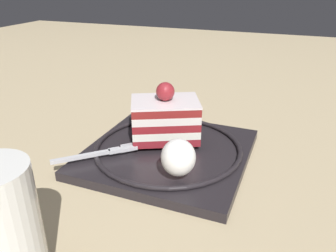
# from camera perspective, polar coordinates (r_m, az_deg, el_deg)

# --- Properties ---
(ground_plane) EXTENTS (2.40, 2.40, 0.00)m
(ground_plane) POSITION_cam_1_polar(r_m,az_deg,el_deg) (0.48, -3.44, -6.18)
(ground_plane) COLOR tan
(dessert_plate) EXTENTS (0.23, 0.23, 0.02)m
(dessert_plate) POSITION_cam_1_polar(r_m,az_deg,el_deg) (0.49, 0.00, -4.28)
(dessert_plate) COLOR black
(dessert_plate) RESTS_ON ground_plane
(cake_slice) EXTENTS (0.10, 0.12, 0.09)m
(cake_slice) POSITION_cam_1_polar(r_m,az_deg,el_deg) (0.49, -0.48, 1.36)
(cake_slice) COLOR maroon
(cake_slice) RESTS_ON dessert_plate
(whipped_cream_dollop) EXTENTS (0.04, 0.04, 0.05)m
(whipped_cream_dollop) POSITION_cam_1_polar(r_m,az_deg,el_deg) (0.41, 1.76, -5.37)
(whipped_cream_dollop) COLOR white
(whipped_cream_dollop) RESTS_ON dessert_plate
(fork) EXTENTS (0.09, 0.09, 0.00)m
(fork) POSITION_cam_1_polar(r_m,az_deg,el_deg) (0.47, -11.78, -4.59)
(fork) COLOR silver
(fork) RESTS_ON dessert_plate
(drink_glass_near) EXTENTS (0.06, 0.06, 0.12)m
(drink_glass_near) POSITION_cam_1_polar(r_m,az_deg,el_deg) (0.31, -26.13, -16.16)
(drink_glass_near) COLOR white
(drink_glass_near) RESTS_ON ground_plane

